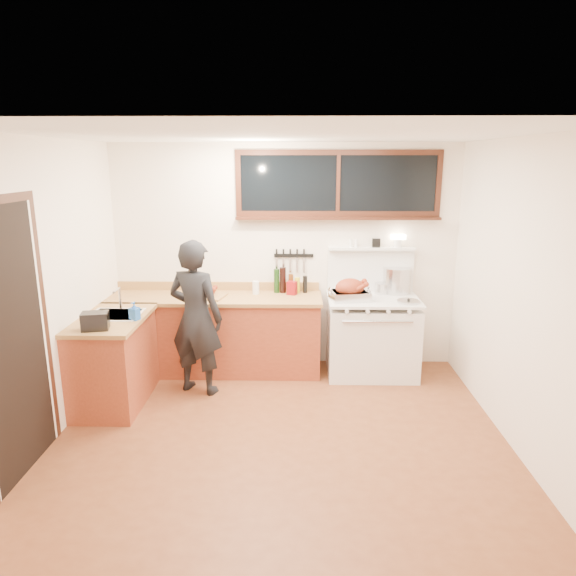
{
  "coord_description": "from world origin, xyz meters",
  "views": [
    {
      "loc": [
        0.14,
        -4.18,
        2.41
      ],
      "look_at": [
        0.05,
        0.85,
        1.15
      ],
      "focal_mm": 32.0,
      "sensor_mm": 36.0,
      "label": 1
    }
  ],
  "objects_px": {
    "vintage_stove": "(372,334)",
    "cutting_board": "(206,292)",
    "roast_turkey": "(350,291)",
    "man": "(196,318)"
  },
  "relations": [
    {
      "from": "roast_turkey",
      "to": "vintage_stove",
      "type": "bearing_deg",
      "value": 17.64
    },
    {
      "from": "roast_turkey",
      "to": "man",
      "type": "bearing_deg",
      "value": -165.22
    },
    {
      "from": "man",
      "to": "cutting_board",
      "type": "xyz_separation_m",
      "value": [
        0.02,
        0.52,
        0.14
      ]
    },
    {
      "from": "vintage_stove",
      "to": "cutting_board",
      "type": "distance_m",
      "value": 1.95
    },
    {
      "from": "vintage_stove",
      "to": "cutting_board",
      "type": "relative_size",
      "value": 3.26
    },
    {
      "from": "vintage_stove",
      "to": "cutting_board",
      "type": "height_order",
      "value": "vintage_stove"
    },
    {
      "from": "vintage_stove",
      "to": "roast_turkey",
      "type": "distance_m",
      "value": 0.61
    },
    {
      "from": "vintage_stove",
      "to": "roast_turkey",
      "type": "bearing_deg",
      "value": -162.36
    },
    {
      "from": "vintage_stove",
      "to": "roast_turkey",
      "type": "relative_size",
      "value": 3.41
    },
    {
      "from": "vintage_stove",
      "to": "man",
      "type": "xyz_separation_m",
      "value": [
        -1.91,
        -0.52,
        0.35
      ]
    }
  ]
}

